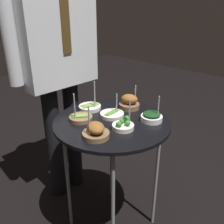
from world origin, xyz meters
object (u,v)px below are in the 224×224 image
bowl_roast_mid_right (129,102)px  bowl_roast_back_right (96,131)px  bowl_spinach_near_rim (152,117)px  serving_cart (112,130)px  bowl_asparagus_mid_left (112,114)px  waiter_figure (55,45)px  bowl_asparagus_front_center (90,107)px  bowl_broccoli_front_left (124,125)px  bowl_asparagus_far_rim (81,118)px

bowl_roast_mid_right → bowl_roast_back_right: bearing=-163.4°
bowl_spinach_near_rim → bowl_roast_back_right: (-0.33, 0.09, 0.01)m
bowl_roast_mid_right → bowl_roast_back_right: (-0.38, -0.11, -0.00)m
serving_cart → bowl_spinach_near_rim: bearing=-47.4°
bowl_asparagus_mid_left → waiter_figure: size_ratio=0.08×
bowl_roast_back_right → waiter_figure: (0.20, 0.58, 0.31)m
bowl_asparagus_front_center → bowl_roast_back_right: bearing=-126.7°
bowl_roast_mid_right → waiter_figure: (-0.18, 0.46, 0.31)m
bowl_asparagus_mid_left → bowl_broccoli_front_left: bearing=-114.9°
serving_cart → bowl_asparagus_mid_left: (0.04, 0.04, 0.07)m
bowl_roast_back_right → waiter_figure: 0.69m
bowl_asparagus_far_rim → waiter_figure: (0.13, 0.38, 0.33)m
serving_cart → bowl_asparagus_far_rim: bowl_asparagus_far_rim is taller
bowl_roast_back_right → bowl_asparagus_far_rim: bearing=70.7°
bowl_broccoli_front_left → bowl_spinach_near_rim: bearing=-15.4°
serving_cart → bowl_broccoli_front_left: 0.14m
bowl_spinach_near_rim → bowl_broccoli_front_left: size_ratio=0.91×
bowl_asparagus_far_rim → bowl_asparagus_mid_left: 0.18m
bowl_asparagus_far_rim → bowl_broccoli_front_left: bearing=-69.6°
bowl_roast_mid_right → bowl_spinach_near_rim: 0.21m
bowl_asparagus_front_center → waiter_figure: (-0.00, 0.30, 0.33)m
bowl_asparagus_mid_left → bowl_roast_back_right: (-0.23, -0.11, 0.02)m
bowl_broccoli_front_left → bowl_roast_mid_right: bearing=34.1°
bowl_roast_mid_right → bowl_asparagus_front_center: size_ratio=0.80×
serving_cart → bowl_asparagus_mid_left: size_ratio=5.67×
bowl_asparagus_far_rim → bowl_asparagus_mid_left: bearing=-29.7°
bowl_spinach_near_rim → bowl_roast_mid_right: bearing=76.5°
bowl_broccoli_front_left → bowl_asparagus_front_center: 0.32m
bowl_roast_mid_right → waiter_figure: bearing=111.5°
serving_cart → bowl_asparagus_front_center: (0.02, 0.20, 0.08)m
bowl_roast_back_right → serving_cart: bearing=21.3°
serving_cart → bowl_roast_back_right: (-0.19, -0.07, 0.09)m
bowl_spinach_near_rim → bowl_asparagus_far_rim: 0.39m
bowl_asparagus_far_rim → serving_cart: bearing=-46.8°
bowl_asparagus_far_rim → bowl_asparagus_front_center: (0.14, 0.08, 0.00)m
serving_cart → bowl_roast_back_right: bearing=-158.7°
bowl_asparagus_front_center → bowl_asparagus_far_rim: bearing=-150.5°
serving_cart → bowl_asparagus_front_center: bowl_asparagus_front_center is taller
bowl_asparagus_far_rim → bowl_spinach_near_rim: bearing=-47.1°
bowl_asparagus_front_center → bowl_roast_back_right: 0.34m
bowl_roast_mid_right → bowl_spinach_near_rim: bearing=-103.5°
bowl_broccoli_front_left → bowl_roast_back_right: bearing=166.5°
bowl_spinach_near_rim → bowl_roast_back_right: size_ratio=0.85×
serving_cart → bowl_asparagus_far_rim: size_ratio=4.71×
serving_cart → bowl_roast_back_right: bowl_roast_back_right is taller
bowl_spinach_near_rim → waiter_figure: size_ratio=0.08×
bowl_asparagus_mid_left → bowl_roast_mid_right: bearing=1.7°
serving_cart → bowl_roast_mid_right: (0.20, 0.04, 0.10)m
bowl_spinach_near_rim → waiter_figure: bearing=101.4°
waiter_figure → bowl_asparagus_front_center: bearing=-89.1°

